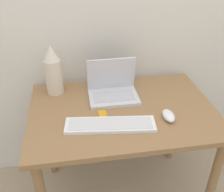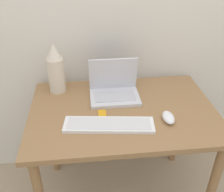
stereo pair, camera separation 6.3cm
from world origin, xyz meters
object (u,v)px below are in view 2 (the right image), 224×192
keyboard (109,125)px  mp3_player (102,114)px  laptop (114,89)px  mouse (168,117)px  vase (56,69)px

keyboard → mp3_player: bearing=103.5°
keyboard → mp3_player: 0.11m
laptop → keyboard: 0.30m
keyboard → mp3_player: keyboard is taller
mouse → vase: (-0.60, 0.38, 0.13)m
keyboard → mouse: mouse is taller
laptop → vase: (-0.34, 0.10, 0.10)m
vase → mp3_player: size_ratio=4.87×
laptop → vase: bearing=163.5°
laptop → mp3_player: bearing=-115.4°
mouse → mp3_player: (-0.34, 0.09, -0.02)m
laptop → mouse: size_ratio=2.63×
vase → keyboard: bearing=-54.4°
vase → mp3_player: (0.26, -0.28, -0.15)m
laptop → mp3_player: (-0.09, -0.18, -0.05)m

